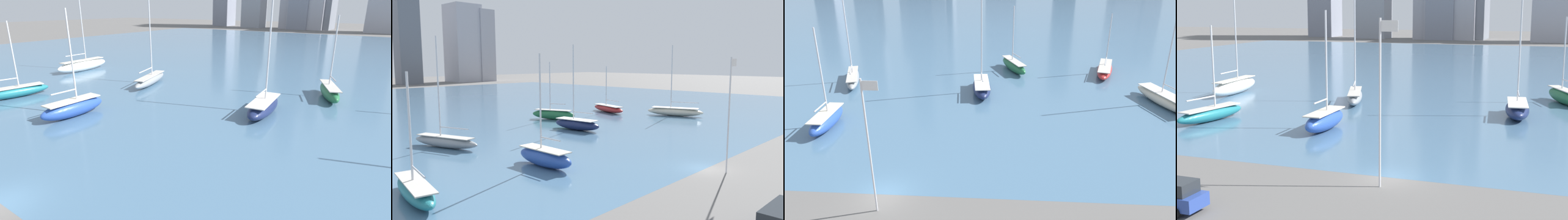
% 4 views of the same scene
% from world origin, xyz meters
% --- Properties ---
extents(ground_plane, '(500.00, 500.00, 0.00)m').
position_xyz_m(ground_plane, '(0.00, 0.00, 0.00)').
color(ground_plane, '#605E5B').
extents(harbor_water, '(180.00, 140.00, 0.00)m').
position_xyz_m(harbor_water, '(0.00, 70.00, 0.00)').
color(harbor_water, '#476B89').
rests_on(harbor_water, ground_plane).
extents(flag_pole, '(1.24, 0.14, 10.99)m').
position_xyz_m(flag_pole, '(0.13, -2.10, 5.98)').
color(flag_pole, silver).
rests_on(flag_pole, ground_plane).
extents(sailboat_navy, '(3.38, 8.64, 13.16)m').
position_xyz_m(sailboat_navy, '(6.68, 24.68, 0.95)').
color(sailboat_navy, '#19234C').
rests_on(sailboat_navy, harbor_water).
extents(sailboat_blue, '(2.15, 7.50, 11.38)m').
position_xyz_m(sailboat_blue, '(-10.33, 12.29, 1.01)').
color(sailboat_blue, '#284CA8').
rests_on(sailboat_blue, harbor_water).
extents(sailboat_cream, '(5.86, 11.06, 13.74)m').
position_xyz_m(sailboat_cream, '(30.86, 21.58, 0.90)').
color(sailboat_cream, beige).
rests_on(sailboat_cream, harbor_water).
extents(sailboat_gray, '(4.84, 10.02, 13.65)m').
position_xyz_m(sailboat_gray, '(-13.20, 27.81, 0.86)').
color(sailboat_gray, gray).
rests_on(sailboat_gray, harbor_water).
extents(sailboat_green, '(4.92, 8.52, 10.53)m').
position_xyz_m(sailboat_green, '(11.38, 35.43, 0.99)').
color(sailboat_green, '#236B3D').
rests_on(sailboat_green, harbor_water).
extents(sailboat_red, '(4.99, 10.39, 9.58)m').
position_xyz_m(sailboat_red, '(26.15, 34.74, 0.80)').
color(sailboat_red, '#B72828').
rests_on(sailboat_red, harbor_water).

